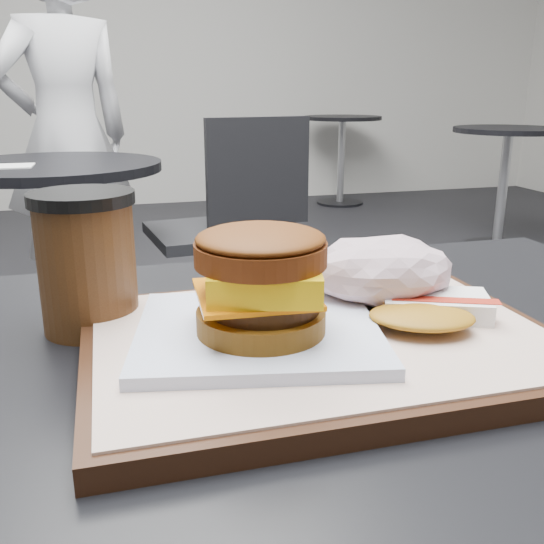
{
  "coord_description": "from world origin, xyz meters",
  "views": [
    {
      "loc": [
        -0.19,
        -0.44,
        0.98
      ],
      "look_at": [
        -0.06,
        0.03,
        0.83
      ],
      "focal_mm": 40.0,
      "sensor_mm": 36.0,
      "label": 1
    }
  ],
  "objects_px": {
    "coffee_cup": "(87,258)",
    "patron": "(67,136)",
    "hash_brown": "(429,310)",
    "serving_tray": "(321,342)",
    "crumpled_wrapper": "(381,270)",
    "neighbor_table": "(58,223)",
    "customer_table": "(344,531)",
    "neighbor_chair": "(227,219)",
    "breakfast_sandwich": "(261,294)"
  },
  "relations": [
    {
      "from": "serving_tray",
      "to": "breakfast_sandwich",
      "type": "height_order",
      "value": "breakfast_sandwich"
    },
    {
      "from": "coffee_cup",
      "to": "customer_table",
      "type": "bearing_deg",
      "value": -26.67
    },
    {
      "from": "customer_table",
      "to": "coffee_cup",
      "type": "bearing_deg",
      "value": 153.33
    },
    {
      "from": "serving_tray",
      "to": "customer_table",
      "type": "bearing_deg",
      "value": 4.49
    },
    {
      "from": "coffee_cup",
      "to": "neighbor_table",
      "type": "bearing_deg",
      "value": 95.17
    },
    {
      "from": "customer_table",
      "to": "neighbor_table",
      "type": "height_order",
      "value": "customer_table"
    },
    {
      "from": "customer_table",
      "to": "serving_tray",
      "type": "distance_m",
      "value": 0.2
    },
    {
      "from": "hash_brown",
      "to": "neighbor_chair",
      "type": "height_order",
      "value": "neighbor_chair"
    },
    {
      "from": "customer_table",
      "to": "hash_brown",
      "type": "height_order",
      "value": "hash_brown"
    },
    {
      "from": "coffee_cup",
      "to": "patron",
      "type": "relative_size",
      "value": 0.08
    },
    {
      "from": "hash_brown",
      "to": "neighbor_chair",
      "type": "distance_m",
      "value": 1.79
    },
    {
      "from": "hash_brown",
      "to": "breakfast_sandwich",
      "type": "bearing_deg",
      "value": -179.19
    },
    {
      "from": "neighbor_chair",
      "to": "patron",
      "type": "height_order",
      "value": "patron"
    },
    {
      "from": "neighbor_table",
      "to": "neighbor_chair",
      "type": "relative_size",
      "value": 0.85
    },
    {
      "from": "neighbor_table",
      "to": "patron",
      "type": "height_order",
      "value": "patron"
    },
    {
      "from": "customer_table",
      "to": "crumpled_wrapper",
      "type": "bearing_deg",
      "value": 46.04
    },
    {
      "from": "crumpled_wrapper",
      "to": "patron",
      "type": "xyz_separation_m",
      "value": [
        -0.37,
        2.25,
        -0.03
      ]
    },
    {
      "from": "crumpled_wrapper",
      "to": "patron",
      "type": "bearing_deg",
      "value": 99.44
    },
    {
      "from": "customer_table",
      "to": "coffee_cup",
      "type": "relative_size",
      "value": 6.37
    },
    {
      "from": "neighbor_chair",
      "to": "neighbor_table",
      "type": "bearing_deg",
      "value": -170.44
    },
    {
      "from": "serving_tray",
      "to": "neighbor_table",
      "type": "distance_m",
      "value": 1.7
    },
    {
      "from": "breakfast_sandwich",
      "to": "patron",
      "type": "bearing_deg",
      "value": 96.02
    },
    {
      "from": "crumpled_wrapper",
      "to": "customer_table",
      "type": "bearing_deg",
      "value": -133.96
    },
    {
      "from": "coffee_cup",
      "to": "patron",
      "type": "height_order",
      "value": "patron"
    },
    {
      "from": "hash_brown",
      "to": "crumpled_wrapper",
      "type": "height_order",
      "value": "crumpled_wrapper"
    },
    {
      "from": "coffee_cup",
      "to": "neighbor_chair",
      "type": "distance_m",
      "value": 1.74
    },
    {
      "from": "crumpled_wrapper",
      "to": "neighbor_chair",
      "type": "xyz_separation_m",
      "value": [
        0.19,
        1.7,
        -0.31
      ]
    },
    {
      "from": "hash_brown",
      "to": "crumpled_wrapper",
      "type": "distance_m",
      "value": 0.06
    },
    {
      "from": "coffee_cup",
      "to": "patron",
      "type": "xyz_separation_m",
      "value": [
        -0.11,
        2.19,
        -0.05
      ]
    },
    {
      "from": "customer_table",
      "to": "neighbor_table",
      "type": "distance_m",
      "value": 1.69
    },
    {
      "from": "hash_brown",
      "to": "coffee_cup",
      "type": "xyz_separation_m",
      "value": [
        -0.28,
        0.11,
        0.04
      ]
    },
    {
      "from": "breakfast_sandwich",
      "to": "crumpled_wrapper",
      "type": "distance_m",
      "value": 0.14
    },
    {
      "from": "neighbor_table",
      "to": "neighbor_chair",
      "type": "bearing_deg",
      "value": 9.56
    },
    {
      "from": "hash_brown",
      "to": "coffee_cup",
      "type": "height_order",
      "value": "coffee_cup"
    },
    {
      "from": "serving_tray",
      "to": "crumpled_wrapper",
      "type": "distance_m",
      "value": 0.1
    },
    {
      "from": "breakfast_sandwich",
      "to": "coffee_cup",
      "type": "bearing_deg",
      "value": 138.54
    },
    {
      "from": "patron",
      "to": "hash_brown",
      "type": "bearing_deg",
      "value": 77.53
    },
    {
      "from": "neighbor_table",
      "to": "customer_table",
      "type": "bearing_deg",
      "value": -78.02
    },
    {
      "from": "serving_tray",
      "to": "neighbor_chair",
      "type": "relative_size",
      "value": 0.43
    },
    {
      "from": "customer_table",
      "to": "breakfast_sandwich",
      "type": "xyz_separation_m",
      "value": [
        -0.08,
        -0.01,
        0.24
      ]
    },
    {
      "from": "crumpled_wrapper",
      "to": "neighbor_table",
      "type": "distance_m",
      "value": 1.67
    },
    {
      "from": "coffee_cup",
      "to": "neighbor_table",
      "type": "distance_m",
      "value": 1.58
    },
    {
      "from": "customer_table",
      "to": "breakfast_sandwich",
      "type": "bearing_deg",
      "value": -173.87
    },
    {
      "from": "serving_tray",
      "to": "hash_brown",
      "type": "height_order",
      "value": "hash_brown"
    },
    {
      "from": "coffee_cup",
      "to": "hash_brown",
      "type": "bearing_deg",
      "value": -21.99
    },
    {
      "from": "neighbor_chair",
      "to": "serving_tray",
      "type": "bearing_deg",
      "value": -98.75
    },
    {
      "from": "patron",
      "to": "neighbor_table",
      "type": "bearing_deg",
      "value": 65.61
    },
    {
      "from": "patron",
      "to": "coffee_cup",
      "type": "bearing_deg",
      "value": 70.85
    },
    {
      "from": "breakfast_sandwich",
      "to": "neighbor_chair",
      "type": "bearing_deg",
      "value": 79.62
    },
    {
      "from": "serving_tray",
      "to": "breakfast_sandwich",
      "type": "distance_m",
      "value": 0.07
    }
  ]
}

